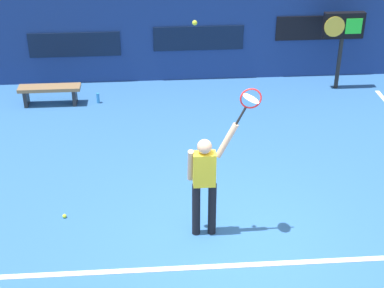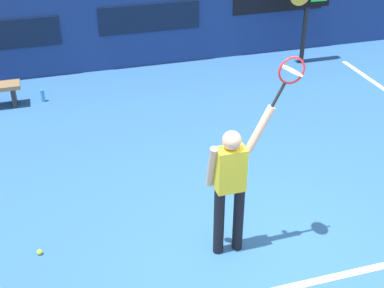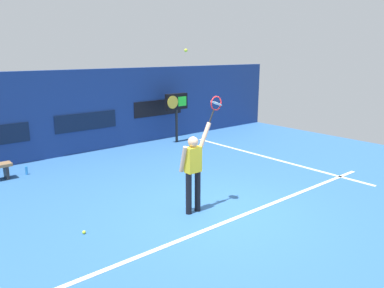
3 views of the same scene
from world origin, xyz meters
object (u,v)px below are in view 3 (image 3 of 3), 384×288
tennis_player (193,168)px  spare_ball (84,232)px  tennis_racket (216,105)px  tennis_ball (186,50)px  water_bottle (26,171)px  scoreboard_clock (176,104)px

tennis_player → spare_ball: bearing=166.0°
tennis_racket → tennis_ball: bearing=176.5°
tennis_racket → water_bottle: bearing=117.6°
water_bottle → tennis_player: bearing=-68.3°
tennis_racket → scoreboard_clock: size_ratio=0.33×
tennis_player → scoreboard_clock: size_ratio=1.04×
tennis_racket → spare_ball: (-2.89, 0.57, -2.27)m
water_bottle → spare_ball: bearing=-93.4°
tennis_ball → spare_ball: bearing=166.1°
tennis_racket → tennis_ball: 1.37m
water_bottle → spare_ball: water_bottle is taller
tennis_player → spare_ball: 2.53m
tennis_ball → spare_ball: (-2.11, 0.52, -3.40)m
tennis_player → tennis_ball: size_ratio=28.70×
tennis_racket → scoreboard_clock: 6.34m
tennis_ball → water_bottle: (-1.85, 4.97, -3.31)m
tennis_racket → scoreboard_clock: (3.12, 5.47, -0.82)m
scoreboard_clock → spare_ball: (-6.01, -4.89, -1.45)m
water_bottle → tennis_ball: bearing=-69.6°
tennis_ball → water_bottle: tennis_ball is taller
tennis_player → tennis_ball: (-0.15, 0.04, 2.42)m
tennis_player → water_bottle: bearing=111.7°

